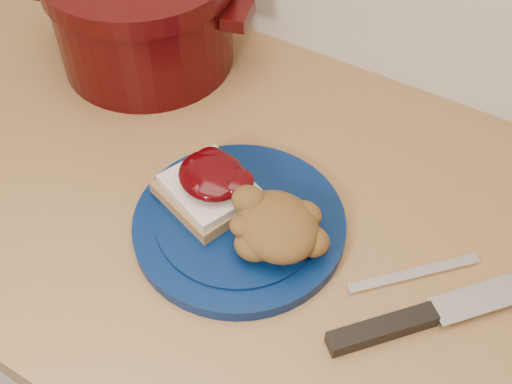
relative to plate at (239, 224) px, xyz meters
The scene contains 7 objects.
plate is the anchor object (origin of this frame).
sandwich 0.06m from the plate, behind, with size 0.13×0.12×0.05m.
stuffing_mound 0.06m from the plate, ahead, with size 0.10×0.08×0.05m, color brown.
chef_knife 0.22m from the plate, ahead, with size 0.22×0.25×0.02m.
butter_knife 0.20m from the plate, 12.63° to the left, with size 0.15×0.01×0.00m, color silver.
dutch_oven 0.35m from the plate, 144.54° to the left, with size 0.32×0.32×0.17m.
pepper_grinder 0.36m from the plate, 140.92° to the left, with size 0.07×0.07×0.12m.
Camera 1 is at (0.22, 1.08, 1.48)m, focal length 45.00 mm.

